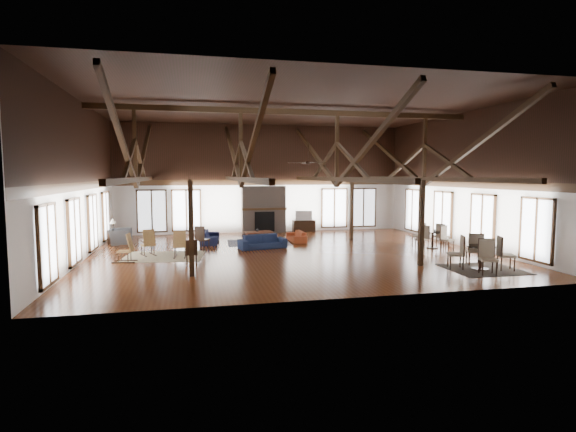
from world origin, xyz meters
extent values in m
plane|color=#592A12|center=(0.00, 0.00, 0.00)|extent=(16.00, 16.00, 0.00)
cube|color=black|center=(0.00, 0.00, 6.00)|extent=(16.00, 14.00, 0.02)
cube|color=silver|center=(0.00, 7.00, 3.00)|extent=(16.00, 0.02, 6.00)
cube|color=silver|center=(0.00, -7.00, 3.00)|extent=(16.00, 0.02, 6.00)
cube|color=silver|center=(-8.00, 0.00, 3.00)|extent=(0.02, 14.00, 6.00)
cube|color=silver|center=(8.00, 0.00, 3.00)|extent=(0.02, 14.00, 6.00)
cube|color=#331E0E|center=(0.00, 0.00, 5.75)|extent=(15.60, 0.18, 0.22)
cube|color=#331E0E|center=(-6.00, 0.00, 3.05)|extent=(0.16, 13.70, 0.18)
cube|color=#331E0E|center=(-6.00, 0.00, 4.40)|extent=(0.14, 0.14, 2.70)
cube|color=#331E0E|center=(-6.00, 3.50, 4.28)|extent=(0.15, 7.07, 3.12)
cube|color=#331E0E|center=(-6.00, -3.50, 4.28)|extent=(0.15, 7.07, 3.12)
cube|color=#331E0E|center=(-2.00, 0.00, 3.05)|extent=(0.16, 13.70, 0.18)
cube|color=#331E0E|center=(-2.00, 0.00, 4.40)|extent=(0.14, 0.14, 2.70)
cube|color=#331E0E|center=(-2.00, 3.50, 4.28)|extent=(0.15, 7.07, 3.12)
cube|color=#331E0E|center=(-2.00, -3.50, 4.28)|extent=(0.15, 7.07, 3.12)
cube|color=#331E0E|center=(2.00, 0.00, 3.05)|extent=(0.16, 13.70, 0.18)
cube|color=#331E0E|center=(2.00, 0.00, 4.40)|extent=(0.14, 0.14, 2.70)
cube|color=#331E0E|center=(2.00, 3.50, 4.28)|extent=(0.15, 7.07, 3.12)
cube|color=#331E0E|center=(2.00, -3.50, 4.28)|extent=(0.15, 7.07, 3.12)
cube|color=#331E0E|center=(6.00, 0.00, 3.05)|extent=(0.16, 13.70, 0.18)
cube|color=#331E0E|center=(6.00, 0.00, 4.40)|extent=(0.14, 0.14, 2.70)
cube|color=#331E0E|center=(6.00, 3.50, 4.28)|extent=(0.15, 7.07, 3.12)
cube|color=#331E0E|center=(6.00, -3.50, 4.28)|extent=(0.15, 7.07, 3.12)
cube|color=#331E0E|center=(-4.00, -3.50, 1.52)|extent=(0.16, 0.16, 3.05)
cube|color=#331E0E|center=(4.00, -3.50, 1.52)|extent=(0.16, 0.16, 3.05)
cube|color=#331E0E|center=(-4.00, 3.50, 1.52)|extent=(0.16, 0.16, 3.05)
cube|color=#331E0E|center=(4.00, 3.50, 1.52)|extent=(0.16, 0.16, 3.05)
cube|color=#726257|center=(0.00, 6.68, 1.30)|extent=(2.40, 0.62, 2.60)
cube|color=black|center=(0.00, 6.36, 0.65)|extent=(1.10, 0.06, 1.10)
cube|color=#331F0F|center=(0.00, 6.40, 1.35)|extent=(2.50, 0.20, 0.12)
cylinder|color=black|center=(0.50, -1.00, 4.05)|extent=(0.04, 0.04, 0.70)
cylinder|color=black|center=(0.50, -1.00, 3.70)|extent=(0.20, 0.20, 0.10)
cube|color=black|center=(0.95, -1.00, 3.70)|extent=(0.70, 0.12, 0.02)
cube|color=black|center=(0.50, -0.55, 3.70)|extent=(0.12, 0.70, 0.02)
cube|color=black|center=(0.05, -1.00, 3.70)|extent=(0.70, 0.12, 0.02)
cube|color=black|center=(0.50, -1.45, 3.70)|extent=(0.12, 0.70, 0.02)
imported|color=#16203E|center=(-0.93, 1.36, 0.30)|extent=(2.18, 1.20, 0.60)
imported|color=#141939|center=(-3.12, 3.44, 0.30)|extent=(2.11, 1.03, 0.59)
imported|color=#92391C|center=(1.03, 3.15, 0.24)|extent=(1.68, 0.68, 0.49)
cube|color=brown|center=(-0.82, 3.25, 0.48)|extent=(1.40, 0.84, 0.06)
cube|color=brown|center=(-1.38, 3.03, 0.22)|extent=(0.06, 0.06, 0.45)
cube|color=brown|center=(-1.38, 3.47, 0.22)|extent=(0.06, 0.06, 0.45)
cube|color=brown|center=(-0.27, 3.03, 0.22)|extent=(0.06, 0.06, 0.45)
cube|color=brown|center=(-0.27, 3.47, 0.22)|extent=(0.06, 0.06, 0.45)
imported|color=#B2B2B2|center=(-0.87, 3.29, 0.59)|extent=(0.19, 0.19, 0.17)
imported|color=#2E2F31|center=(-7.20, 3.88, 0.36)|extent=(1.15, 1.01, 0.72)
cube|color=black|center=(-7.60, 4.49, 0.31)|extent=(0.46, 0.46, 0.62)
cylinder|color=black|center=(-7.60, 4.49, 0.80)|extent=(0.08, 0.08, 0.37)
cone|color=#EFE7C9|center=(-7.60, 4.49, 1.05)|extent=(0.33, 0.33, 0.27)
cube|color=olive|center=(-5.70, 0.69, 0.41)|extent=(0.60, 0.59, 0.05)
cube|color=olive|center=(-5.63, 0.49, 0.73)|extent=(0.50, 0.34, 0.68)
cube|color=black|center=(-5.89, 0.62, 0.02)|extent=(0.34, 0.79, 0.05)
cube|color=black|center=(-5.52, 0.76, 0.02)|extent=(0.34, 0.79, 0.05)
cube|color=olive|center=(-4.42, 0.02, 0.42)|extent=(0.52, 0.50, 0.05)
cube|color=olive|center=(-4.44, -0.20, 0.74)|extent=(0.49, 0.23, 0.69)
cube|color=black|center=(-4.61, 0.04, 0.02)|extent=(0.13, 0.84, 0.05)
cube|color=black|center=(-4.22, 0.00, 0.02)|extent=(0.13, 0.84, 0.05)
cube|color=olive|center=(-6.42, -0.62, 0.41)|extent=(0.52, 0.53, 0.05)
cube|color=olive|center=(-6.21, -0.66, 0.73)|extent=(0.25, 0.49, 0.68)
cube|color=black|center=(-6.45, -0.82, 0.02)|extent=(0.83, 0.17, 0.05)
cube|color=black|center=(-6.39, -0.43, 0.02)|extent=(0.83, 0.17, 0.05)
cube|color=black|center=(-3.52, 1.14, 0.50)|extent=(0.64, 0.64, 0.06)
cube|color=black|center=(-3.65, 0.97, 0.79)|extent=(0.40, 0.30, 0.61)
cylinder|color=black|center=(-3.52, 1.14, 0.25)|extent=(0.04, 0.04, 0.50)
cube|color=black|center=(-4.00, -1.81, 0.43)|extent=(0.42, 0.42, 0.05)
cube|color=black|center=(-3.99, -2.00, 0.69)|extent=(0.40, 0.06, 0.53)
cylinder|color=black|center=(-4.00, -1.81, 0.22)|extent=(0.03, 0.03, 0.43)
cylinder|color=black|center=(5.64, -4.60, 0.80)|extent=(0.94, 0.94, 0.04)
cylinder|color=black|center=(5.64, -4.60, 0.41)|extent=(0.10, 0.10, 0.78)
cylinder|color=black|center=(5.64, -4.60, 0.02)|extent=(0.57, 0.57, 0.04)
cylinder|color=black|center=(6.41, -0.18, 0.72)|extent=(0.85, 0.85, 0.04)
cylinder|color=black|center=(6.41, -0.18, 0.37)|extent=(0.10, 0.10, 0.70)
cylinder|color=black|center=(6.41, -0.18, 0.02)|extent=(0.51, 0.51, 0.04)
imported|color=#B2B2B2|center=(5.70, -4.51, 0.87)|extent=(0.12, 0.12, 0.09)
imported|color=#B2B2B2|center=(6.48, -0.21, 0.79)|extent=(0.15, 0.15, 0.09)
cube|color=black|center=(2.33, 6.75, 0.32)|extent=(1.27, 0.48, 0.64)
imported|color=#B2B2B2|center=(2.31, 6.75, 0.91)|extent=(0.96, 0.22, 0.55)
cube|color=#C3B287|center=(-5.07, 0.28, 0.01)|extent=(3.32, 2.76, 0.01)
cube|color=#1B1E4C|center=(-0.84, 3.09, 0.01)|extent=(3.02, 2.33, 0.01)
cube|color=black|center=(5.75, -4.60, 0.01)|extent=(2.46, 2.25, 0.01)
camera|label=1|loc=(-4.04, -17.93, 3.24)|focal=28.00mm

